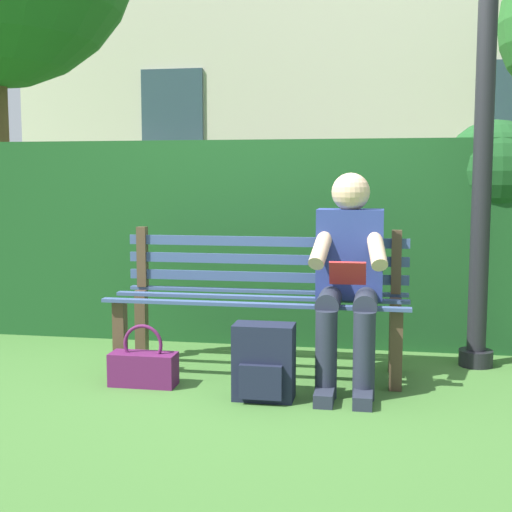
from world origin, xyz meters
TOP-DOWN VIEW (x-y plane):
  - ground at (0.00, 0.00)m, footprint 60.00×60.00m
  - park_bench at (0.00, -0.09)m, footprint 1.77×0.54m
  - person_seated at (-0.53, 0.10)m, footprint 0.44×0.73m
  - hedge_backdrop at (-0.11, -1.09)m, footprint 4.62×0.85m
  - building_facade at (-0.07, -7.18)m, footprint 9.33×2.92m
  - backpack at (-0.11, 0.48)m, footprint 0.32×0.25m
  - handbag at (0.60, 0.36)m, footprint 0.38×0.15m
  - lamp_post at (-1.31, -0.41)m, footprint 0.28×0.28m

SIDE VIEW (x-z plane):
  - ground at x=0.00m, z-range 0.00..0.00m
  - handbag at x=0.60m, z-range -0.07..0.28m
  - backpack at x=-0.11m, z-range 0.00..0.40m
  - park_bench at x=0.00m, z-range 0.02..0.89m
  - person_seated at x=-0.53m, z-range 0.04..1.25m
  - hedge_backdrop at x=-0.11m, z-range -0.02..1.55m
  - lamp_post at x=-1.31m, z-range 0.30..3.74m
  - building_facade at x=-0.07m, z-range 0.00..7.50m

